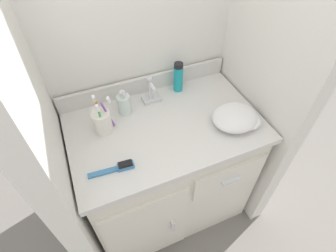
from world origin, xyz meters
name	(u,v)px	position (x,y,z in m)	size (l,w,h in m)	color
ground_plane	(166,203)	(0.00, 0.00, 0.00)	(6.00, 6.00, 0.00)	slate
wall_back	(137,26)	(0.00, 0.33, 1.10)	(1.07, 0.08, 2.20)	silver
wall_left	(23,98)	(-0.50, 0.00, 1.10)	(0.08, 0.64, 2.20)	silver
wall_right	(273,38)	(0.50, 0.00, 1.10)	(0.08, 0.64, 2.20)	silver
vanity	(166,170)	(0.00, 0.00, 0.40)	(0.89, 0.58, 0.77)	silver
backsplash	(146,84)	(0.00, 0.27, 0.82)	(0.89, 0.02, 0.09)	silver
sink_faucet	(151,93)	(0.00, 0.19, 0.82)	(0.09, 0.09, 0.14)	silver
toothbrush_cup	(102,121)	(-0.27, 0.08, 0.83)	(0.10, 0.09, 0.18)	white
soap_dispenser	(124,104)	(-0.15, 0.16, 0.82)	(0.06, 0.07, 0.13)	silver
shaving_cream_can	(178,77)	(0.16, 0.22, 0.85)	(0.05, 0.05, 0.16)	teal
hairbrush	(118,168)	(-0.27, -0.15, 0.78)	(0.19, 0.04, 0.03)	teal
hand_towel	(237,118)	(0.31, -0.12, 0.80)	(0.22, 0.19, 0.07)	white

